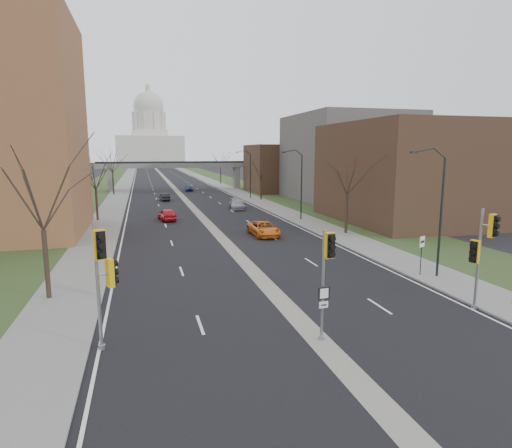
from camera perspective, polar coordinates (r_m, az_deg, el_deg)
name	(u,v)px	position (r m, az deg, el deg)	size (l,w,h in m)	color
ground	(309,330)	(21.40, 7.09, -13.90)	(700.00, 700.00, 0.00)	black
road_surface	(161,174)	(168.53, -12.50, 6.46)	(20.00, 600.00, 0.01)	black
median_strip	(161,174)	(168.53, -12.50, 6.46)	(1.20, 600.00, 0.02)	gray
sidewalk_right	(193,174)	(169.48, -8.42, 6.62)	(4.00, 600.00, 0.12)	gray
sidewalk_left	(129,175)	(168.41, -16.60, 6.31)	(4.00, 600.00, 0.12)	gray
grass_verge_right	(208,174)	(170.28, -6.40, 6.67)	(8.00, 600.00, 0.10)	#283F1D
grass_verge_left	(112,175)	(168.68, -18.65, 6.21)	(8.00, 600.00, 0.10)	#283F1D
commercial_block_near	(407,173)	(55.93, 19.45, 6.48)	(16.00, 20.00, 12.00)	#443120
commercial_block_mid	(347,158)	(78.63, 12.00, 8.64)	(18.00, 22.00, 15.00)	#625E59
commercial_block_far	(282,168)	(93.02, 3.55, 7.40)	(14.00, 14.00, 10.00)	#443120
pedestrian_bridge	(175,168)	(98.50, -10.69, 7.29)	(34.00, 3.00, 6.45)	slate
capitol	(150,138)	(338.38, -13.97, 11.01)	(48.00, 42.00, 55.75)	silver
streetlight_near	(433,176)	(30.46, 22.57, 5.94)	(2.61, 0.20, 8.70)	black
streetlight_mid	(296,165)	(53.47, 5.31, 7.88)	(2.61, 0.20, 8.70)	black
streetlight_far	(246,161)	(78.37, -1.35, 8.45)	(2.61, 0.20, 8.70)	black
tree_left_a	(40,186)	(26.78, -26.87, 4.56)	(7.20, 7.20, 9.40)	#382B21
tree_left_b	(95,171)	(56.46, -20.70, 6.66)	(6.75, 6.75, 8.81)	#382B21
tree_left_c	(112,159)	(90.32, -18.67, 8.16)	(7.65, 7.65, 9.99)	#382B21
tree_right_a	(348,170)	(45.12, 12.16, 7.00)	(7.20, 7.20, 9.40)	#382B21
tree_right_b	(261,167)	(76.01, 0.68, 7.56)	(6.30, 6.30, 8.22)	#382B21
tree_right_c	(220,158)	(115.00, -4.77, 8.82)	(7.65, 7.65, 9.99)	#382B21
signal_pole_left	(103,268)	(19.18, -19.68, -5.51)	(0.94, 1.31, 5.64)	gray
signal_pole_median	(327,266)	(19.07, 9.40, -5.54)	(0.59, 0.84, 5.12)	gray
signal_pole_right	(482,245)	(25.49, 27.91, -2.52)	(1.28, 0.93, 5.57)	gray
speed_limit_sign	(422,248)	(31.40, 21.21, -3.05)	(0.55, 0.27, 2.72)	black
car_left_near	(167,214)	(54.85, -11.77, 1.27)	(1.80, 4.47, 1.52)	red
car_left_far	(164,197)	(77.29, -12.11, 3.53)	(1.37, 3.92, 1.29)	black
car_right_near	(264,229)	(43.89, 1.03, -0.61)	(2.44, 5.28, 1.47)	orange
car_right_mid	(237,204)	(64.37, -2.55, 2.65)	(2.08, 5.12, 1.49)	gray
car_right_far	(189,188)	(95.38, -8.93, 4.78)	(1.67, 4.16, 1.42)	navy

